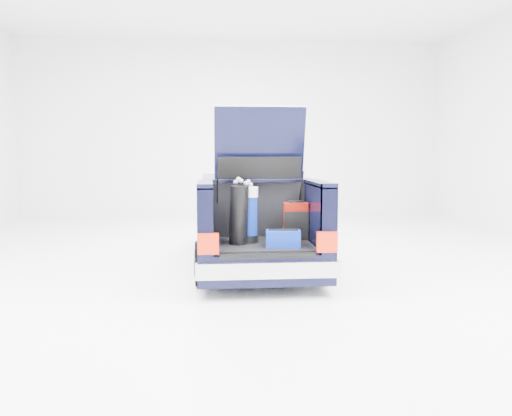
{
  "coord_description": "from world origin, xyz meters",
  "views": [
    {
      "loc": [
        -0.75,
        -8.72,
        1.85
      ],
      "look_at": [
        0.0,
        -0.5,
        0.98
      ],
      "focal_mm": 38.0,
      "sensor_mm": 36.0,
      "label": 1
    }
  ],
  "objects": [
    {
      "name": "ground",
      "position": [
        0.0,
        0.0,
        0.0
      ],
      "size": [
        14.0,
        14.0,
        0.0
      ],
      "primitive_type": "plane",
      "color": "white",
      "rests_on": "ground"
    },
    {
      "name": "black_golf_bag",
      "position": [
        -0.33,
        -1.55,
        1.0
      ],
      "size": [
        0.33,
        0.38,
        0.9
      ],
      "rotation": [
        0.0,
        0.0,
        0.27
      ],
      "color": "black",
      "rests_on": "car"
    },
    {
      "name": "red_suitcase",
      "position": [
        0.5,
        -1.2,
        0.86
      ],
      "size": [
        0.34,
        0.23,
        0.55
      ],
      "rotation": [
        0.0,
        0.0,
        -0.05
      ],
      "color": "#650A03",
      "rests_on": "car"
    },
    {
      "name": "car",
      "position": [
        -0.0,
        0.11,
        0.67
      ],
      "size": [
        1.87,
        4.65,
        2.47
      ],
      "color": "black",
      "rests_on": "ground"
    },
    {
      "name": "blue_duffel",
      "position": [
        0.24,
        -1.77,
        0.71
      ],
      "size": [
        0.48,
        0.35,
        0.24
      ],
      "rotation": [
        0.0,
        0.0,
        -0.13
      ],
      "color": "navy",
      "rests_on": "car"
    },
    {
      "name": "blue_golf_bag",
      "position": [
        -0.18,
        -1.38,
        0.99
      ],
      "size": [
        0.27,
        0.27,
        0.87
      ],
      "rotation": [
        0.0,
        0.0,
        0.05
      ],
      "color": "black",
      "rests_on": "car"
    }
  ]
}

